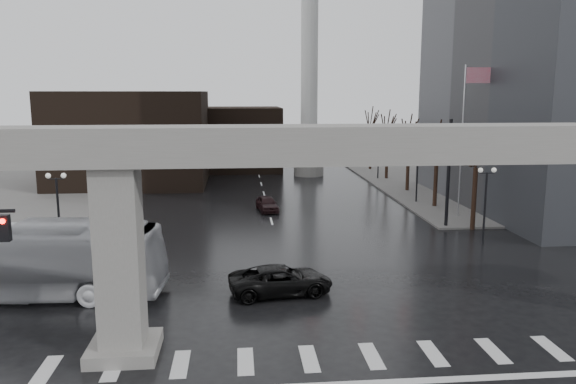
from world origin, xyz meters
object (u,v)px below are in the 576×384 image
pickup_truck (281,280)px  far_car (267,204)px  signal_mast_arm (398,150)px  city_bus (25,260)px

pickup_truck → far_car: 19.81m
signal_mast_arm → far_car: 12.61m
pickup_truck → city_bus: 12.48m
signal_mast_arm → city_bus: bearing=-151.1°
city_bus → signal_mast_arm: bearing=-56.4°
signal_mast_arm → far_car: (-9.13, 6.98, -5.19)m
pickup_truck → far_car: size_ratio=1.37×
far_car → signal_mast_arm: bearing=-45.7°
pickup_truck → city_bus: city_bus is taller
signal_mast_arm → far_car: size_ratio=3.23×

